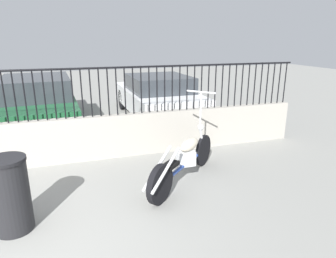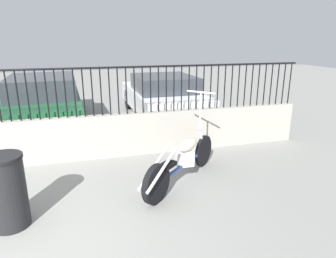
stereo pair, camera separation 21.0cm
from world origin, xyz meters
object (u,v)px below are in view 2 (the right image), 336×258
(motorcycle_blue, at_px, (181,161))
(trash_bin, at_px, (7,192))
(car_green, at_px, (44,100))
(car_white, at_px, (163,95))

(motorcycle_blue, xyz_separation_m, trash_bin, (-2.37, -0.51, 0.08))
(trash_bin, relative_size, car_green, 0.20)
(trash_bin, xyz_separation_m, car_green, (-0.05, 4.76, 0.20))
(motorcycle_blue, distance_m, car_green, 4.90)
(motorcycle_blue, bearing_deg, car_white, 36.71)
(trash_bin, distance_m, car_green, 4.77)
(trash_bin, relative_size, car_white, 0.23)
(car_white, bearing_deg, motorcycle_blue, 167.88)
(motorcycle_blue, relative_size, trash_bin, 1.78)
(motorcycle_blue, xyz_separation_m, car_white, (0.83, 4.30, 0.24))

